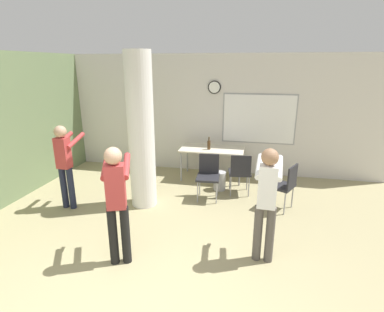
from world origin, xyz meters
TOP-DOWN VIEW (x-y plane):
  - wall_left_accent at (-3.50, 2.50)m, footprint 0.12×7.00m
  - wall_back at (0.02, 5.06)m, footprint 8.00×0.15m
  - support_pillar at (-0.94, 2.89)m, footprint 0.47×0.47m
  - folding_table at (0.12, 4.49)m, footprint 1.43×0.76m
  - bottle_on_table at (0.06, 4.39)m, footprint 0.07×0.07m
  - waste_bin at (0.38, 3.86)m, footprint 0.26×0.26m
  - chair_table_right at (0.81, 3.70)m, footprint 0.49×0.49m
  - chair_table_front at (0.21, 3.41)m, footprint 0.47×0.47m
  - chair_mid_room at (1.63, 3.19)m, footprint 0.59×0.59m
  - person_playing_front at (-0.62, 1.17)m, footprint 0.50×0.65m
  - person_playing_side at (1.25, 1.62)m, footprint 0.37×0.63m
  - person_watching_back at (-2.24, 2.47)m, footprint 0.35×0.58m

SIDE VIEW (x-z plane):
  - waste_bin at x=0.38m, z-range 0.00..0.39m
  - chair_table_right at x=0.81m, z-range 0.08..0.95m
  - chair_table_front at x=0.21m, z-range 0.08..0.95m
  - chair_mid_room at x=1.63m, z-range 0.08..0.95m
  - folding_table at x=0.12m, z-range 0.31..1.03m
  - bottle_on_table at x=0.06m, z-range 0.69..0.97m
  - person_watching_back at x=-2.24m, z-range 0.14..1.69m
  - person_playing_side at x=1.25m, z-range 0.14..1.72m
  - person_playing_front at x=-0.62m, z-range 0.14..1.76m
  - wall_back at x=0.02m, z-range 0.00..2.80m
  - wall_left_accent at x=-3.50m, z-range 0.00..2.80m
  - support_pillar at x=-0.94m, z-range 0.00..2.80m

